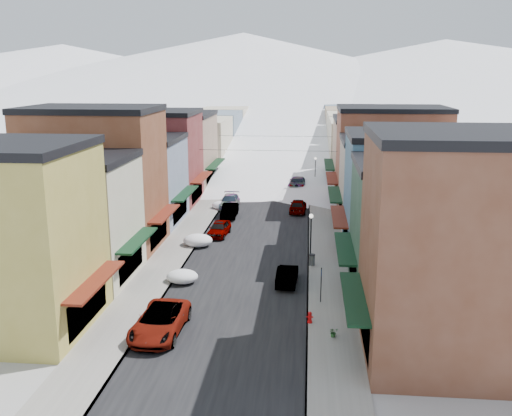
% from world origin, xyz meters
% --- Properties ---
extents(ground, '(600.00, 600.00, 0.00)m').
position_xyz_m(ground, '(0.00, 0.00, 0.00)').
color(ground, gray).
rests_on(ground, ground).
extents(road, '(10.00, 160.00, 0.01)m').
position_xyz_m(road, '(0.00, 60.00, 0.01)').
color(road, black).
rests_on(road, ground).
extents(sidewalk_left, '(3.20, 160.00, 0.15)m').
position_xyz_m(sidewalk_left, '(-6.60, 60.00, 0.07)').
color(sidewalk_left, gray).
rests_on(sidewalk_left, ground).
extents(sidewalk_right, '(3.20, 160.00, 0.15)m').
position_xyz_m(sidewalk_right, '(6.60, 60.00, 0.07)').
color(sidewalk_right, gray).
rests_on(sidewalk_right, ground).
extents(curb_left, '(0.10, 160.00, 0.15)m').
position_xyz_m(curb_left, '(-5.05, 60.00, 0.07)').
color(curb_left, slate).
rests_on(curb_left, ground).
extents(curb_right, '(0.10, 160.00, 0.15)m').
position_xyz_m(curb_right, '(5.05, 60.00, 0.07)').
color(curb_right, slate).
rests_on(curb_right, ground).
extents(bldg_l_yellow, '(11.30, 8.70, 11.50)m').
position_xyz_m(bldg_l_yellow, '(-13.19, 4.00, 5.76)').
color(bldg_l_yellow, '#AC9B3F').
rests_on(bldg_l_yellow, ground).
extents(bldg_l_cream, '(11.30, 8.20, 9.50)m').
position_xyz_m(bldg_l_cream, '(-13.19, 12.50, 4.76)').
color(bldg_l_cream, beige).
rests_on(bldg_l_cream, ground).
extents(bldg_l_brick_near, '(12.30, 8.20, 12.50)m').
position_xyz_m(bldg_l_brick_near, '(-13.69, 20.50, 6.26)').
color(bldg_l_brick_near, brown).
rests_on(bldg_l_brick_near, ground).
extents(bldg_l_grayblue, '(11.30, 9.20, 9.00)m').
position_xyz_m(bldg_l_grayblue, '(-13.19, 29.00, 4.51)').
color(bldg_l_grayblue, gray).
rests_on(bldg_l_grayblue, ground).
extents(bldg_l_brick_far, '(13.30, 9.20, 11.00)m').
position_xyz_m(bldg_l_brick_far, '(-14.19, 38.00, 5.51)').
color(bldg_l_brick_far, maroon).
rests_on(bldg_l_brick_far, ground).
extents(bldg_l_tan, '(11.30, 11.20, 10.00)m').
position_xyz_m(bldg_l_tan, '(-13.19, 48.00, 5.01)').
color(bldg_l_tan, '#8E715D').
rests_on(bldg_l_tan, ground).
extents(bldg_r_brick_near, '(12.30, 9.20, 12.50)m').
position_xyz_m(bldg_r_brick_near, '(13.69, 3.00, 6.26)').
color(bldg_r_brick_near, brown).
rests_on(bldg_r_brick_near, ground).
extents(bldg_r_green, '(11.30, 9.20, 9.50)m').
position_xyz_m(bldg_r_green, '(13.19, 12.00, 4.76)').
color(bldg_r_green, '#1F422F').
rests_on(bldg_r_green, ground).
extents(bldg_r_blue, '(11.30, 9.20, 10.50)m').
position_xyz_m(bldg_r_blue, '(13.19, 21.00, 5.26)').
color(bldg_r_blue, '#396582').
rests_on(bldg_r_blue, ground).
extents(bldg_r_cream, '(12.30, 9.20, 9.00)m').
position_xyz_m(bldg_r_cream, '(13.69, 30.00, 4.51)').
color(bldg_r_cream, '#B4A691').
rests_on(bldg_r_cream, ground).
extents(bldg_r_brick_far, '(13.30, 9.20, 11.50)m').
position_xyz_m(bldg_r_brick_far, '(14.19, 39.00, 5.76)').
color(bldg_r_brick_far, brown).
rests_on(bldg_r_brick_far, ground).
extents(bldg_r_tan, '(11.30, 11.20, 9.50)m').
position_xyz_m(bldg_r_tan, '(13.19, 49.00, 4.76)').
color(bldg_r_tan, tan).
rests_on(bldg_r_tan, ground).
extents(distant_blocks, '(34.00, 55.00, 8.00)m').
position_xyz_m(distant_blocks, '(0.00, 83.00, 4.00)').
color(distant_blocks, gray).
rests_on(distant_blocks, ground).
extents(mountain_ridge, '(670.00, 340.00, 34.00)m').
position_xyz_m(mountain_ridge, '(-19.47, 277.18, 14.36)').
color(mountain_ridge, silver).
rests_on(mountain_ridge, ground).
extents(overhead_cables, '(16.40, 15.04, 0.04)m').
position_xyz_m(overhead_cables, '(0.00, 47.50, 6.20)').
color(overhead_cables, black).
rests_on(overhead_cables, ground).
extents(car_white_suv, '(2.88, 5.95, 1.63)m').
position_xyz_m(car_white_suv, '(-3.77, 3.94, 0.82)').
color(car_white_suv, white).
rests_on(car_white_suv, ground).
extents(car_silver_sedan, '(2.05, 4.32, 1.43)m').
position_xyz_m(car_silver_sedan, '(-3.50, 24.97, 0.71)').
color(car_silver_sedan, '#ABAFB3').
rests_on(car_silver_sedan, ground).
extents(car_dark_hatch, '(1.60, 4.42, 1.45)m').
position_xyz_m(car_dark_hatch, '(-3.50, 32.07, 0.72)').
color(car_dark_hatch, black).
rests_on(car_dark_hatch, ground).
extents(car_silver_wagon, '(2.23, 5.17, 1.48)m').
position_xyz_m(car_silver_wagon, '(-4.10, 36.43, 0.74)').
color(car_silver_wagon, gray).
rests_on(car_silver_wagon, ground).
extents(car_green_sedan, '(1.60, 4.19, 1.36)m').
position_xyz_m(car_green_sedan, '(3.50, 12.99, 0.68)').
color(car_green_sedan, black).
rests_on(car_green_sedan, ground).
extents(car_gray_suv, '(1.98, 4.55, 1.53)m').
position_xyz_m(car_gray_suv, '(3.80, 34.97, 0.76)').
color(car_gray_suv, gray).
rests_on(car_gray_suv, ground).
extents(car_black_sedan, '(2.64, 5.89, 1.68)m').
position_xyz_m(car_black_sedan, '(3.50, 48.01, 0.84)').
color(car_black_sedan, black).
rests_on(car_black_sedan, ground).
extents(car_lane_silver, '(2.02, 4.48, 1.49)m').
position_xyz_m(car_lane_silver, '(-1.95, 59.83, 0.75)').
color(car_lane_silver, '#A1A4A9').
rests_on(car_lane_silver, ground).
extents(car_lane_white, '(2.86, 5.09, 1.34)m').
position_xyz_m(car_lane_white, '(1.26, 62.05, 0.67)').
color(car_lane_white, silver).
rests_on(car_lane_white, ground).
extents(fire_hydrant, '(0.42, 0.32, 0.73)m').
position_xyz_m(fire_hydrant, '(5.20, 6.06, 0.48)').
color(fire_hydrant, red).
rests_on(fire_hydrant, sidewalk_right).
extents(parking_sign, '(0.07, 0.34, 2.46)m').
position_xyz_m(parking_sign, '(5.92, 9.38, 1.59)').
color(parking_sign, black).
rests_on(parking_sign, sidewalk_right).
extents(trash_can, '(0.53, 0.53, 0.90)m').
position_xyz_m(trash_can, '(5.33, 16.88, 0.61)').
color(trash_can, '#585B5D').
rests_on(trash_can, sidewalk_right).
extents(streetlamp_near, '(0.35, 0.35, 4.16)m').
position_xyz_m(streetlamp_near, '(5.20, 17.28, 2.77)').
color(streetlamp_near, black).
rests_on(streetlamp_near, sidewalk_right).
extents(streetlamp_far, '(0.32, 0.32, 3.90)m').
position_xyz_m(streetlamp_far, '(5.77, 49.46, 2.61)').
color(streetlamp_far, black).
rests_on(streetlamp_far, sidewalk_right).
extents(planter_near, '(0.64, 0.61, 0.57)m').
position_xyz_m(planter_near, '(6.59, 4.23, 0.44)').
color(planter_near, '#275627').
rests_on(planter_near, sidewalk_right).
extents(planter_far, '(0.49, 0.49, 0.66)m').
position_xyz_m(planter_far, '(7.71, 7.54, 0.48)').
color(planter_far, '#315225').
rests_on(planter_far, sidewalk_right).
extents(snow_pile_near, '(2.36, 2.65, 1.00)m').
position_xyz_m(snow_pile_near, '(-4.28, 12.49, 0.48)').
color(snow_pile_near, white).
rests_on(snow_pile_near, ground).
extents(snow_pile_mid, '(2.64, 2.83, 1.12)m').
position_xyz_m(snow_pile_mid, '(-4.88, 21.55, 0.53)').
color(snow_pile_mid, white).
rests_on(snow_pile_mid, ground).
extents(snow_pile_far, '(2.21, 2.56, 0.94)m').
position_xyz_m(snow_pile_far, '(-4.88, 35.66, 0.45)').
color(snow_pile_far, white).
rests_on(snow_pile_far, ground).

